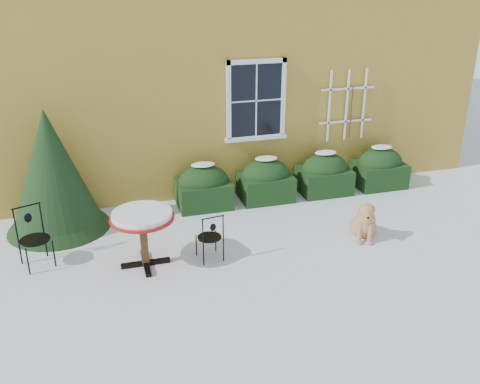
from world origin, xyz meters
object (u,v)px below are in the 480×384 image
object	(u,v)px
evergreen_shrub	(53,182)
patio_chair_far	(34,237)
dog	(364,223)
patio_chair_near	(210,237)
bistro_table	(142,221)

from	to	relation	value
evergreen_shrub	patio_chair_far	world-z (taller)	evergreen_shrub
evergreen_shrub	dog	xyz separation A→B (m)	(5.17, -1.92, -0.59)
evergreen_shrub	patio_chair_near	world-z (taller)	evergreen_shrub
patio_chair_near	patio_chair_far	distance (m)	2.80
patio_chair_far	dog	size ratio (longest dim) A/B	1.20
bistro_table	patio_chair_far	xyz separation A→B (m)	(-1.67, 0.52, -0.29)
bistro_table	dog	size ratio (longest dim) A/B	1.24
bistro_table	patio_chair_near	xyz separation A→B (m)	(1.05, -0.11, -0.37)
evergreen_shrub	patio_chair_far	bearing A→B (deg)	-104.02
bistro_table	patio_chair_far	world-z (taller)	patio_chair_far
bistro_table	patio_chair_near	distance (m)	1.12
patio_chair_far	dog	bearing A→B (deg)	-27.32
evergreen_shrub	bistro_table	xyz separation A→B (m)	(1.36, -1.78, -0.12)
patio_chair_near	dog	bearing A→B (deg)	171.47
evergreen_shrub	dog	distance (m)	5.55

